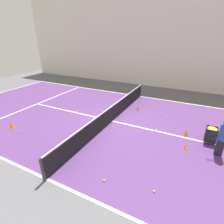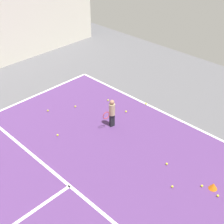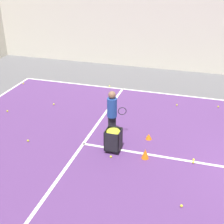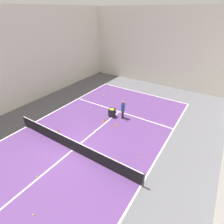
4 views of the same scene
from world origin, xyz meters
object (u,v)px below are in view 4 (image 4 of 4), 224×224
object	(u,v)px
coach_at_net	(123,108)
tennis_net	(72,144)
training_cone_0	(104,120)
ball_cart	(112,111)

from	to	relation	value
coach_at_net	tennis_net	bearing A→B (deg)	-28.25
tennis_net	training_cone_0	distance (m)	4.00
training_cone_0	ball_cart	bearing A→B (deg)	83.42
tennis_net	training_cone_0	bearing A→B (deg)	93.20
ball_cart	training_cone_0	distance (m)	1.12
ball_cart	training_cone_0	size ratio (longest dim) A/B	2.42
coach_at_net	training_cone_0	size ratio (longest dim) A/B	5.16
tennis_net	training_cone_0	world-z (taller)	tennis_net
tennis_net	ball_cart	distance (m)	5.03
coach_at_net	ball_cart	world-z (taller)	coach_at_net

